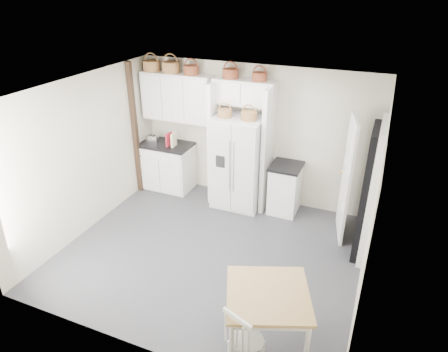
% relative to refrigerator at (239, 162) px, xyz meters
% --- Properties ---
extents(floor, '(4.50, 4.50, 0.00)m').
position_rel_refrigerator_xyz_m(floor, '(0.15, -1.61, -0.87)').
color(floor, '#454449').
rests_on(floor, ground).
extents(ceiling, '(4.50, 4.50, 0.00)m').
position_rel_refrigerator_xyz_m(ceiling, '(0.15, -1.61, 1.73)').
color(ceiling, white).
rests_on(ceiling, wall_back).
extents(wall_back, '(4.50, 0.00, 4.50)m').
position_rel_refrigerator_xyz_m(wall_back, '(0.15, 0.39, 0.43)').
color(wall_back, beige).
rests_on(wall_back, floor).
extents(wall_left, '(0.00, 4.00, 4.00)m').
position_rel_refrigerator_xyz_m(wall_left, '(-2.10, -1.61, 0.43)').
color(wall_left, beige).
rests_on(wall_left, floor).
extents(wall_right, '(0.00, 4.00, 4.00)m').
position_rel_refrigerator_xyz_m(wall_right, '(2.40, -1.61, 0.43)').
color(wall_right, beige).
rests_on(wall_right, floor).
extents(refrigerator, '(0.90, 0.72, 1.74)m').
position_rel_refrigerator_xyz_m(refrigerator, '(0.00, 0.00, 0.00)').
color(refrigerator, silver).
rests_on(refrigerator, floor).
extents(base_cab_left, '(1.00, 0.63, 0.93)m').
position_rel_refrigerator_xyz_m(base_cab_left, '(-1.59, 0.09, -0.41)').
color(base_cab_left, silver).
rests_on(base_cab_left, floor).
extents(base_cab_right, '(0.51, 0.61, 0.89)m').
position_rel_refrigerator_xyz_m(base_cab_right, '(0.88, 0.09, -0.43)').
color(base_cab_right, silver).
rests_on(base_cab_right, floor).
extents(dining_table, '(1.19, 1.19, 0.77)m').
position_rel_refrigerator_xyz_m(dining_table, '(1.48, -2.97, -0.49)').
color(dining_table, olive).
rests_on(dining_table, floor).
extents(windsor_chair, '(0.49, 0.47, 0.80)m').
position_rel_refrigerator_xyz_m(windsor_chair, '(1.37, -3.36, -0.47)').
color(windsor_chair, silver).
rests_on(windsor_chair, floor).
extents(counter_left, '(1.04, 0.67, 0.04)m').
position_rel_refrigerator_xyz_m(counter_left, '(-1.59, 0.09, 0.08)').
color(counter_left, black).
rests_on(counter_left, base_cab_left).
extents(counter_right, '(0.55, 0.65, 0.04)m').
position_rel_refrigerator_xyz_m(counter_right, '(0.88, 0.09, 0.04)').
color(counter_right, black).
rests_on(counter_right, base_cab_right).
extents(toaster, '(0.24, 0.15, 0.15)m').
position_rel_refrigerator_xyz_m(toaster, '(-1.85, 0.02, 0.17)').
color(toaster, silver).
rests_on(toaster, counter_left).
extents(cookbook_red, '(0.07, 0.18, 0.26)m').
position_rel_refrigerator_xyz_m(cookbook_red, '(-1.47, 0.01, 0.23)').
color(cookbook_red, '#B42032').
rests_on(cookbook_red, counter_left).
extents(cookbook_cream, '(0.05, 0.18, 0.27)m').
position_rel_refrigerator_xyz_m(cookbook_cream, '(-1.37, 0.01, 0.23)').
color(cookbook_cream, beige).
rests_on(cookbook_cream, counter_left).
extents(basket_upper_a, '(0.33, 0.33, 0.19)m').
position_rel_refrigerator_xyz_m(basket_upper_a, '(-1.87, 0.22, 1.57)').
color(basket_upper_a, brown).
rests_on(basket_upper_a, upper_cabinet).
extents(basket_upper_b, '(0.34, 0.34, 0.20)m').
position_rel_refrigerator_xyz_m(basket_upper_b, '(-1.45, 0.22, 1.58)').
color(basket_upper_b, brown).
rests_on(basket_upper_b, upper_cabinet).
extents(basket_upper_c, '(0.28, 0.28, 0.16)m').
position_rel_refrigerator_xyz_m(basket_upper_c, '(-1.04, 0.22, 1.56)').
color(basket_upper_c, maroon).
rests_on(basket_upper_c, upper_cabinet).
extents(basket_bridge_a, '(0.29, 0.29, 0.16)m').
position_rel_refrigerator_xyz_m(basket_bridge_a, '(-0.27, 0.22, 1.56)').
color(basket_bridge_a, maroon).
rests_on(basket_bridge_a, bridge_cabinet).
extents(basket_bridge_b, '(0.25, 0.25, 0.15)m').
position_rel_refrigerator_xyz_m(basket_bridge_b, '(0.26, 0.22, 1.55)').
color(basket_bridge_b, maroon).
rests_on(basket_bridge_b, bridge_cabinet).
extents(basket_fridge_a, '(0.26, 0.26, 0.14)m').
position_rel_refrigerator_xyz_m(basket_fridge_a, '(-0.24, -0.10, 0.94)').
color(basket_fridge_a, brown).
rests_on(basket_fridge_a, refrigerator).
extents(basket_fridge_b, '(0.28, 0.28, 0.15)m').
position_rel_refrigerator_xyz_m(basket_fridge_b, '(0.21, -0.10, 0.95)').
color(basket_fridge_b, brown).
rests_on(basket_fridge_b, refrigerator).
extents(upper_cabinet, '(1.40, 0.34, 0.90)m').
position_rel_refrigerator_xyz_m(upper_cabinet, '(-1.35, 0.22, 1.03)').
color(upper_cabinet, silver).
rests_on(upper_cabinet, wall_back).
extents(bridge_cabinet, '(1.12, 0.34, 0.45)m').
position_rel_refrigerator_xyz_m(bridge_cabinet, '(0.00, 0.22, 1.25)').
color(bridge_cabinet, silver).
rests_on(bridge_cabinet, wall_back).
extents(fridge_panel_left, '(0.08, 0.60, 2.30)m').
position_rel_refrigerator_xyz_m(fridge_panel_left, '(-0.51, 0.09, 0.28)').
color(fridge_panel_left, silver).
rests_on(fridge_panel_left, floor).
extents(fridge_panel_right, '(0.08, 0.60, 2.30)m').
position_rel_refrigerator_xyz_m(fridge_panel_right, '(0.51, 0.09, 0.28)').
color(fridge_panel_right, silver).
rests_on(fridge_panel_right, floor).
extents(trim_post, '(0.09, 0.09, 2.60)m').
position_rel_refrigerator_xyz_m(trim_post, '(-2.05, -0.26, 0.43)').
color(trim_post, black).
rests_on(trim_post, floor).
extents(doorway_void, '(0.18, 0.85, 2.05)m').
position_rel_refrigerator_xyz_m(doorway_void, '(2.31, -0.61, 0.15)').
color(doorway_void, black).
rests_on(doorway_void, floor).
extents(door_slab, '(0.21, 0.79, 2.05)m').
position_rel_refrigerator_xyz_m(door_slab, '(1.95, -0.27, 0.15)').
color(door_slab, white).
rests_on(door_slab, floor).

